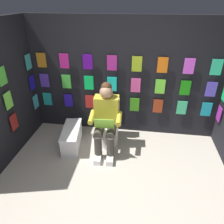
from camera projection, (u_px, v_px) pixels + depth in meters
The scene contains 6 objects.
ground_plane at pixel (107, 212), 2.64m from camera, with size 30.00×30.00×0.00m, color #B2A899.
display_wall_back at pixel (124, 79), 3.81m from camera, with size 3.50×0.14×2.12m.
display_wall_right at pixel (2, 95), 3.17m from camera, with size 0.14×1.88×2.12m.
toilet at pixel (108, 126), 3.78m from camera, with size 0.41×0.56×0.77m.
person_reading at pixel (106, 119), 3.45m from camera, with size 0.54×0.70×1.19m.
comic_longbox_near at pixel (72, 137), 3.72m from camera, with size 0.39×0.76×0.36m.
Camera 1 is at (-0.31, 1.69, 2.35)m, focal length 33.98 mm.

